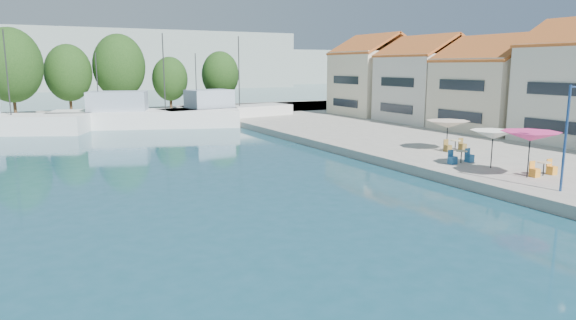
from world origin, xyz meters
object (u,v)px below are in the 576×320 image
trawler_03 (142,117)px  street_lamp (573,118)px  umbrella_white (493,135)px  umbrella_pink (530,136)px  umbrella_cream (448,124)px  trawler_04 (225,113)px

trawler_03 → street_lamp: bearing=-56.4°
street_lamp → trawler_03: bearing=116.2°
trawler_03 → umbrella_white: (12.65, -35.01, 1.48)m
trawler_03 → umbrella_pink: size_ratio=6.58×
umbrella_white → umbrella_cream: (2.44, 6.03, -0.12)m
trawler_04 → umbrella_white: size_ratio=6.44×
trawler_04 → umbrella_pink: (2.84, -38.03, 1.75)m
trawler_04 → umbrella_pink: trawler_04 is taller
umbrella_pink → umbrella_white: umbrella_pink is taller
umbrella_pink → street_lamp: street_lamp is taller
trawler_04 → street_lamp: bearing=-97.8°
trawler_03 → umbrella_white: size_ratio=7.84×
umbrella_cream → umbrella_pink: bearing=-107.8°
umbrella_cream → trawler_04: bearing=100.9°
trawler_04 → umbrella_cream: bearing=-89.6°
street_lamp → trawler_04: bearing=103.2°
umbrella_pink → street_lamp: 3.21m
trawler_03 → trawler_04: bearing=19.7°
umbrella_cream → street_lamp: bearing=-107.7°
trawler_04 → street_lamp: size_ratio=3.27×
umbrella_cream → street_lamp: size_ratio=0.60×
street_lamp → umbrella_white: bearing=87.8°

